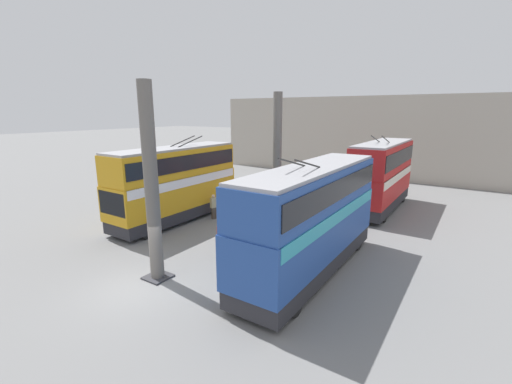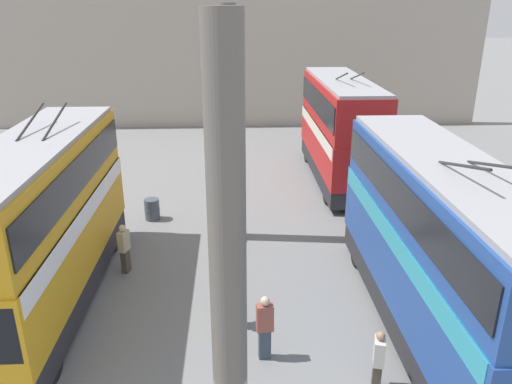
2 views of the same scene
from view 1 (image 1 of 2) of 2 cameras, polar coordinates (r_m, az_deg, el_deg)
The scene contains 12 objects.
ground_plane at distance 15.81m, azimuth -19.47°, elevation -15.02°, with size 240.00×240.00×0.00m, color slate.
depot_back_wall at distance 40.21m, azimuth 17.05°, elevation 8.69°, with size 0.50×36.00×8.94m.
support_column_near at distance 15.09m, azimuth -17.01°, elevation 0.64°, with size 1.08×1.08×8.53m.
support_column_far at distance 23.17m, azimuth 3.53°, elevation 5.45°, with size 1.08×1.08×8.53m.
bus_left_near at distance 15.61m, azimuth 9.25°, elevation -3.52°, with size 10.36×2.54×5.59m.
bus_left_far at distance 27.23m, azimuth 20.23°, elevation 3.16°, with size 9.30×2.54×5.72m.
bus_right_far at distance 23.46m, azimuth -13.31°, elevation 2.01°, with size 9.67×2.54×5.64m.
person_by_right_row at distance 23.82m, azimuth -7.10°, elevation -2.32°, with size 0.47×0.36×1.74m.
person_by_left_row at distance 15.51m, azimuth -1.28°, elevation -11.29°, with size 0.47×0.34×1.60m.
person_aisle_midway at distance 19.23m, azimuth -4.77°, elevation -6.41°, with size 0.48×0.37×1.58m.
person_aisle_foreground at distance 17.80m, azimuth -5.82°, elevation -7.61°, with size 0.28×0.44×1.81m.
oil_drum at distance 27.12m, azimuth -0.72°, elevation -1.33°, with size 0.64×0.64×0.90m.
Camera 1 is at (-8.09, -11.45, 7.30)m, focal length 24.00 mm.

